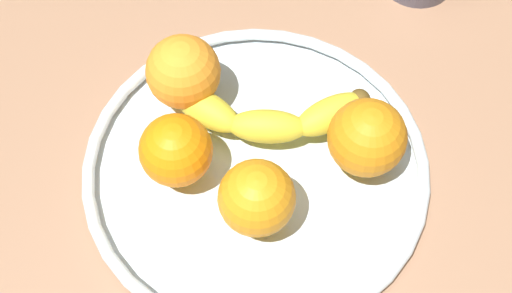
{
  "coord_description": "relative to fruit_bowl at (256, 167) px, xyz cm",
  "views": [
    {
      "loc": [
        5.6,
        -30.62,
        58.75
      ],
      "look_at": [
        0.0,
        0.0,
        4.8
      ],
      "focal_mm": 48.41,
      "sensor_mm": 36.0,
      "label": 1
    }
  ],
  "objects": [
    {
      "name": "fruit_bowl",
      "position": [
        0.0,
        0.0,
        0.0
      ],
      "size": [
        32.95,
        32.95,
        1.8
      ],
      "color": "silver",
      "rests_on": "ground_plane"
    },
    {
      "name": "orange_front_left",
      "position": [
        9.74,
        2.35,
        4.5
      ],
      "size": [
        7.23,
        7.23,
        7.23
      ],
      "primitive_type": "sphere",
      "color": "orange",
      "rests_on": "fruit_bowl"
    },
    {
      "name": "banana",
      "position": [
        0.73,
        4.37,
        2.51
      ],
      "size": [
        19.97,
        8.2,
        3.25
      ],
      "rotation": [
        0.0,
        0.0,
        0.13
      ],
      "color": "gold",
      "rests_on": "fruit_bowl"
    },
    {
      "name": "orange_back_right",
      "position": [
        -8.25,
        6.49,
        4.5
      ],
      "size": [
        7.23,
        7.23,
        7.23
      ],
      "primitive_type": "sphere",
      "color": "orange",
      "rests_on": "fruit_bowl"
    },
    {
      "name": "orange_back_left",
      "position": [
        1.02,
        -5.26,
        4.3
      ],
      "size": [
        6.83,
        6.83,
        6.83
      ],
      "primitive_type": "sphere",
      "color": "orange",
      "rests_on": "fruit_bowl"
    },
    {
      "name": "ground_plane",
      "position": [
        0.0,
        0.0,
        -2.92
      ],
      "size": [
        168.72,
        168.72,
        4.0
      ],
      "primitive_type": "cube",
      "color": "#9E7256"
    },
    {
      "name": "orange_center",
      "position": [
        -6.95,
        -1.88,
        4.24
      ],
      "size": [
        6.71,
        6.71,
        6.71
      ],
      "primitive_type": "sphere",
      "color": "orange",
      "rests_on": "fruit_bowl"
    }
  ]
}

